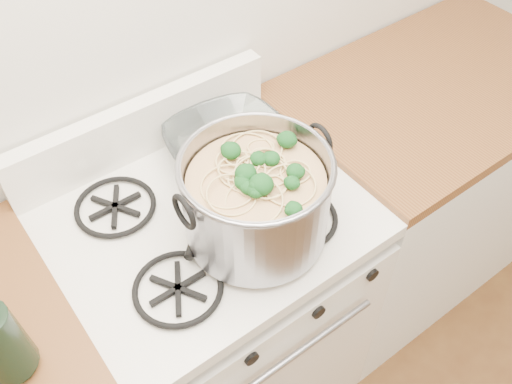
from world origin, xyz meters
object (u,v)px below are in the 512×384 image
(gas_range, at_px, (216,313))
(stock_pot, at_px, (256,200))
(spatula, at_px, (213,178))
(glass_bowl, at_px, (230,152))

(gas_range, bearing_deg, stock_pot, -63.14)
(stock_pot, distance_m, spatula, 0.22)
(gas_range, xyz_separation_m, spatula, (0.07, 0.07, 0.50))
(glass_bowl, bearing_deg, spatula, -150.19)
(gas_range, relative_size, glass_bowl, 7.23)
(gas_range, distance_m, stock_pot, 0.61)
(gas_range, bearing_deg, glass_bowl, 37.33)
(stock_pot, bearing_deg, gas_range, 116.86)
(gas_range, distance_m, spatula, 0.51)
(stock_pot, relative_size, spatula, 1.20)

